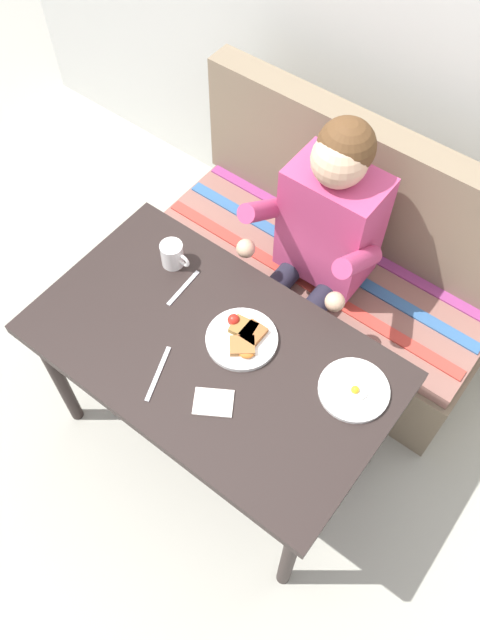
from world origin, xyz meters
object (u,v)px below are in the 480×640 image
(plate_eggs, at_px, (354,390))
(napkin, at_px, (213,402))
(person, at_px, (320,239))
(coffee_mug, at_px, (173,254))
(fork, at_px, (183,288))
(knife, at_px, (158,373))
(couch, at_px, (327,274))
(table, at_px, (213,362))
(plate_breakfast, at_px, (243,338))

(plate_eggs, distance_m, napkin, 0.44)
(person, height_order, coffee_mug, person)
(fork, xyz_separation_m, knife, (0.15, -0.30, 0.00))
(person, distance_m, knife, 0.77)
(plate_eggs, bearing_deg, knife, -148.04)
(fork, height_order, knife, same)
(napkin, xyz_separation_m, knife, (-0.20, -0.03, -0.00))
(person, relative_size, knife, 6.06)
(couch, bearing_deg, knife, -94.74)
(table, bearing_deg, plate_eggs, 18.92)
(table, bearing_deg, couch, 90.00)
(table, height_order, person, person)
(coffee_mug, bearing_deg, knife, -55.62)
(table, relative_size, napkin, 9.86)
(person, xyz_separation_m, knife, (-0.10, -0.76, -0.01))
(couch, height_order, plate_eggs, couch)
(couch, height_order, fork, couch)
(table, xyz_separation_m, plate_breakfast, (0.06, 0.09, 0.10))
(napkin, bearing_deg, knife, -171.96)
(plate_breakfast, bearing_deg, knife, -117.57)
(coffee_mug, bearing_deg, napkin, -36.76)
(coffee_mug, distance_m, fork, 0.13)
(plate_breakfast, height_order, coffee_mug, coffee_mug)
(couch, distance_m, plate_eggs, 0.86)
(couch, xyz_separation_m, plate_eggs, (0.44, -0.61, 0.41))
(person, distance_m, plate_breakfast, 0.50)
(person, xyz_separation_m, coffee_mug, (-0.35, -0.40, 0.04))
(coffee_mug, bearing_deg, table, -30.42)
(knife, bearing_deg, person, 61.42)
(couch, xyz_separation_m, coffee_mug, (-0.33, -0.57, 0.45))
(knife, bearing_deg, couch, 64.29)
(plate_eggs, distance_m, coffee_mug, 0.77)
(fork, bearing_deg, napkin, -41.04)
(fork, bearing_deg, plate_breakfast, -11.36)
(table, height_order, coffee_mug, coffee_mug)
(plate_breakfast, height_order, knife, plate_breakfast)
(coffee_mug, bearing_deg, couch, 60.17)
(couch, bearing_deg, fork, -109.86)
(person, bearing_deg, plate_eggs, -46.25)
(coffee_mug, height_order, knife, coffee_mug)
(plate_breakfast, xyz_separation_m, fork, (-0.29, 0.04, -0.01))
(plate_breakfast, bearing_deg, person, 93.92)
(plate_breakfast, xyz_separation_m, coffee_mug, (-0.39, 0.10, 0.03))
(napkin, distance_m, fork, 0.45)
(plate_breakfast, xyz_separation_m, napkin, (0.07, -0.23, -0.01))
(napkin, distance_m, knife, 0.20)
(plate_breakfast, distance_m, plate_eggs, 0.39)
(napkin, bearing_deg, plate_breakfast, 105.63)
(plate_eggs, bearing_deg, plate_breakfast, -170.55)
(couch, xyz_separation_m, fork, (-0.23, -0.64, 0.40))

